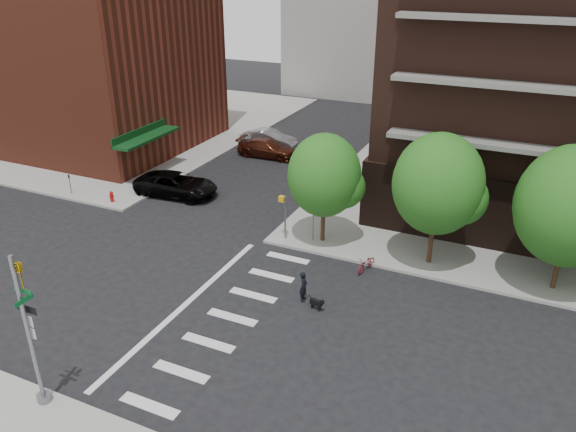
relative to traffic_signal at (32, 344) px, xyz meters
The scene contains 17 objects.
ground 7.98m from the traffic_signal, 86.42° to the left, with size 120.00×120.00×0.00m, color black.
sidewalk_nw 39.31m from the traffic_signal, 127.79° to the left, with size 31.00×33.00×0.15m, color gray.
crosswalk 8.40m from the traffic_signal, 70.35° to the left, with size 3.85×13.00×0.01m.
midrise_nw 34.19m from the traffic_signal, 130.18° to the left, with size 21.40×15.50×20.00m.
tree_a 16.66m from the traffic_signal, 74.39° to the left, with size 4.00×4.00×5.90m.
tree_b 19.20m from the traffic_signal, 56.79° to the left, with size 4.50×4.50×6.65m.
tree_c 23.02m from the traffic_signal, 44.16° to the left, with size 5.00×5.00×6.80m.
traffic_signal is the anchor object (origin of this frame).
pedestrian_signal 15.69m from the traffic_signal, 79.76° to the left, with size 2.18×0.67×2.60m.
fire_hydrant 18.42m from the traffic_signal, 123.26° to the left, with size 0.24×0.24×0.73m.
parking_meter 20.49m from the traffic_signal, 131.50° to the left, with size 0.10×0.08×1.32m.
parked_car_black 19.64m from the traffic_signal, 111.02° to the left, with size 5.62×2.59×1.56m, color black.
parked_car_maroon 28.50m from the traffic_signal, 100.19° to the left, with size 4.91×2.00×1.43m, color #461B0F.
parked_car_silver 30.66m from the traffic_signal, 101.14° to the left, with size 4.75×1.66×1.56m, color #A0A1A6.
scooter 16.13m from the traffic_signal, 61.21° to the left, with size 0.54×1.55×0.81m, color maroon.
dog_walker 11.84m from the traffic_signal, 60.06° to the left, with size 0.36×0.55×1.52m, color black.
dog 11.98m from the traffic_signal, 55.34° to the left, with size 0.72×0.31×0.60m.
Camera 1 is at (14.03, -17.97, 14.80)m, focal length 35.00 mm.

